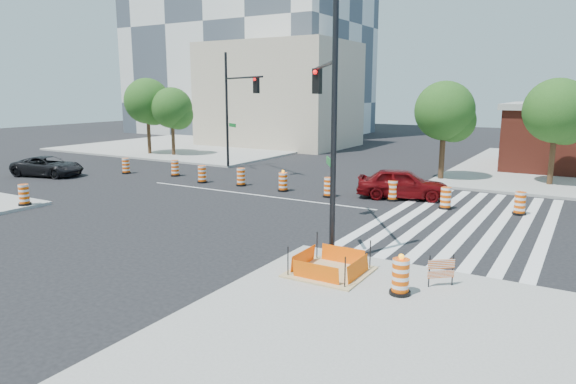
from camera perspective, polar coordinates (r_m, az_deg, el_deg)
name	(u,v)px	position (r m, az deg, el deg)	size (l,w,h in m)	color
ground	(253,195)	(27.36, -3.92, -0.29)	(120.00, 120.00, 0.00)	black
sidewalk_nw	(208,145)	(52.34, -8.92, 5.18)	(22.00, 22.00, 0.15)	gray
crosswalk_east	(465,221)	(23.08, 19.06, -3.04)	(6.75, 13.50, 0.01)	silver
lane_centerline	(253,194)	(27.36, -3.92, -0.28)	(14.00, 0.12, 0.01)	silver
excavation_pit	(330,270)	(15.37, 4.66, -8.67)	(2.20, 2.20, 0.90)	tan
beige_midrise	(279,95)	(51.80, -0.99, 10.71)	(14.00, 10.00, 10.00)	#BBA88F
red_coupe	(402,183)	(26.85, 12.59, 0.93)	(1.84, 4.56, 1.55)	#57070A
dark_suv	(48,166)	(36.60, -25.13, 2.60)	(2.12, 4.59, 1.28)	black
signal_pole_se	(327,108)	(17.52, 4.40, 9.31)	(3.44, 5.08, 7.94)	black
signal_pole_nw	(236,100)	(35.12, -5.85, 10.15)	(5.18, 3.19, 7.88)	black
pit_drum	(400,278)	(13.97, 12.39, -9.27)	(0.57, 0.57, 1.11)	black
sw_corner_drum	(24,195)	(27.04, -27.27, -0.34)	(0.58, 0.58, 0.99)	black
barricade	(441,269)	(14.79, 16.66, -8.18)	(0.61, 0.52, 0.90)	#ED4E05
tree_north_a	(148,104)	(45.39, -15.30, 9.44)	(3.82, 3.82, 6.49)	#382314
tree_north_b	(173,110)	(44.01, -12.71, 8.85)	(3.37, 3.37, 5.72)	#382314
tree_north_c	(445,114)	(32.49, 17.08, 8.25)	(3.59, 3.55, 6.03)	#382314
tree_north_d	(557,114)	(32.77, 27.74, 7.64)	(3.62, 3.62, 6.15)	#382314
median_drum_0	(126,166)	(35.87, -17.56, 2.73)	(0.60, 0.60, 1.02)	black
median_drum_1	(175,169)	(33.96, -12.43, 2.54)	(0.60, 0.60, 1.02)	black
median_drum_2	(202,175)	(31.19, -9.52, 1.90)	(0.60, 0.60, 1.02)	black
median_drum_3	(241,178)	(29.89, -5.24, 1.60)	(0.60, 0.60, 1.02)	black
median_drum_4	(283,182)	(28.14, -0.55, 1.07)	(0.60, 0.60, 1.18)	black
median_drum_5	(329,188)	(26.68, 4.53, 0.46)	(0.60, 0.60, 1.02)	black
median_drum_6	(393,191)	(26.25, 11.54, 0.08)	(0.60, 0.60, 1.02)	black
median_drum_7	(446,199)	(25.01, 17.12, -0.74)	(0.60, 0.60, 1.02)	black
median_drum_8	(520,204)	(25.03, 24.36, -1.24)	(0.60, 0.60, 1.02)	black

